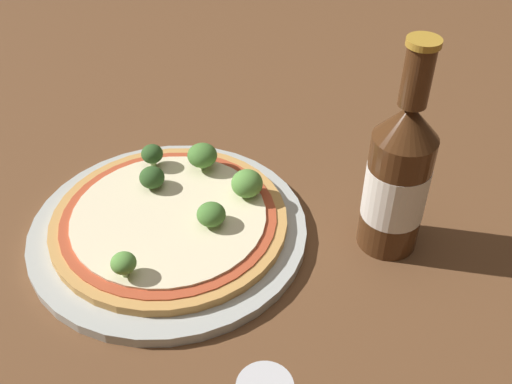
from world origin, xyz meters
name	(u,v)px	position (x,y,z in m)	size (l,w,h in m)	color
ground_plane	(155,221)	(0.00, 0.00, 0.00)	(3.00, 3.00, 0.00)	brown
plate	(169,230)	(0.01, -0.02, 0.01)	(0.30, 0.30, 0.01)	#B2B7B2
pizza	(169,219)	(0.01, -0.02, 0.02)	(0.25, 0.25, 0.01)	tan
broccoli_floret_0	(124,263)	(-0.04, -0.09, 0.04)	(0.02, 0.02, 0.03)	#89A866
broccoli_floret_1	(247,184)	(0.10, -0.02, 0.04)	(0.03, 0.03, 0.03)	#89A866
broccoli_floret_2	(152,154)	(0.01, 0.07, 0.04)	(0.03, 0.03, 0.03)	#89A866
broccoli_floret_3	(202,155)	(0.07, 0.04, 0.04)	(0.03, 0.03, 0.03)	#89A866
broccoli_floret_4	(211,214)	(0.05, -0.05, 0.04)	(0.03, 0.03, 0.02)	#89A866
broccoli_floret_5	(152,178)	(0.01, 0.03, 0.04)	(0.03, 0.03, 0.02)	#89A866
beer_bottle	(398,177)	(0.23, -0.10, 0.09)	(0.06, 0.06, 0.23)	#472814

